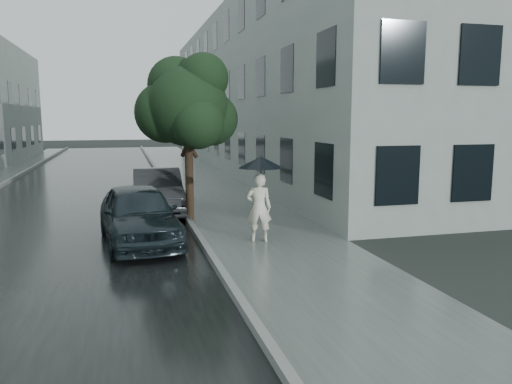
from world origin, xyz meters
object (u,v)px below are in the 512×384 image
object	(u,v)px
lamp_post	(182,120)
car_near	(139,214)
car_far	(157,191)
pedestrian	(259,208)
street_tree	(187,105)

from	to	relation	value
lamp_post	car_near	bearing A→B (deg)	-88.02
car_far	pedestrian	bearing A→B (deg)	-63.07
pedestrian	car_near	bearing A→B (deg)	2.58
car_near	car_far	xyz separation A→B (m)	(0.70, 3.91, -0.02)
street_tree	car_far	xyz separation A→B (m)	(-0.87, 1.23, -2.69)
street_tree	lamp_post	size ratio (longest dim) A/B	0.95
car_far	lamp_post	bearing A→B (deg)	67.18
pedestrian	lamp_post	xyz separation A→B (m)	(-1.02, 7.05, 2.09)
pedestrian	car_far	xyz separation A→B (m)	(-2.16, 4.50, -0.15)
pedestrian	street_tree	distance (m)	4.34
pedestrian	lamp_post	world-z (taller)	lamp_post
street_tree	car_near	distance (m)	4.09
car_near	pedestrian	bearing A→B (deg)	-17.45
street_tree	car_near	bearing A→B (deg)	-120.45
pedestrian	street_tree	bearing A→B (deg)	-54.19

